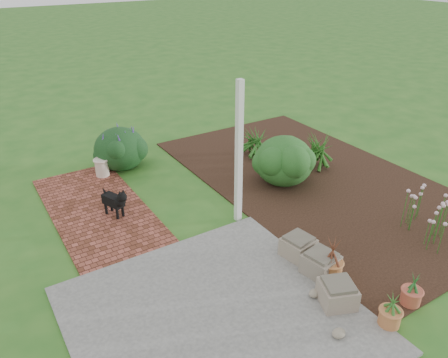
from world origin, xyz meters
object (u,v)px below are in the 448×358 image
black_dog (115,200)px  evergreen_shrub (284,160)px  cream_ceramic_urn (102,167)px  stone_trough_near (320,264)px

black_dog → evergreen_shrub: (3.33, -0.54, 0.18)m
black_dog → cream_ceramic_urn: bearing=58.1°
stone_trough_near → cream_ceramic_urn: 5.04m
cream_ceramic_urn → black_dog: bearing=-100.1°
cream_ceramic_urn → stone_trough_near: bearing=-70.7°
black_dog → cream_ceramic_urn: size_ratio=1.60×
black_dog → cream_ceramic_urn: black_dog is taller
black_dog → evergreen_shrub: evergreen_shrub is taller
black_dog → stone_trough_near: bearing=-79.2°
cream_ceramic_urn → evergreen_shrub: size_ratio=0.31×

